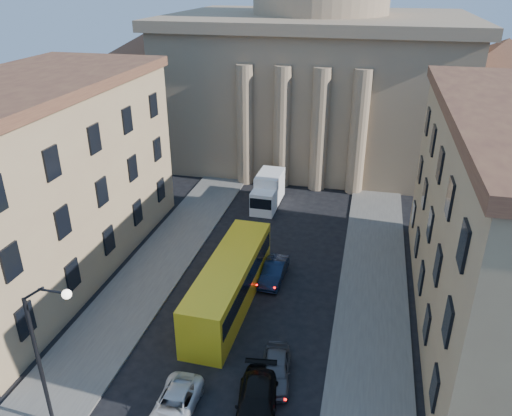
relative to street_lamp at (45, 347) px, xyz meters
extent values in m
cube|color=#52504B|center=(-1.53, 10.00, -5.21)|extent=(5.00, 60.00, 0.15)
cube|color=#52504B|center=(15.47, 10.00, -5.21)|extent=(5.00, 60.00, 0.15)
cube|color=#94775B|center=(6.97, 48.00, 2.71)|extent=(34.00, 26.00, 16.00)
cube|color=#94775B|center=(6.97, 48.00, 11.11)|extent=(35.50, 27.50, 1.20)
cube|color=#94775B|center=(-14.03, 46.00, 0.21)|extent=(13.00, 13.00, 11.00)
cone|color=#522E23|center=(-14.03, 46.00, 7.71)|extent=(26.02, 26.02, 4.00)
cube|color=#94775B|center=(27.97, 46.00, 0.21)|extent=(13.00, 13.00, 11.00)
cone|color=#522E23|center=(27.97, 46.00, 7.71)|extent=(26.02, 26.02, 4.00)
cylinder|color=#94775B|center=(0.97, 34.80, 1.21)|extent=(1.80, 1.80, 13.00)
cylinder|color=#94775B|center=(4.97, 34.80, 1.21)|extent=(1.80, 1.80, 13.00)
cylinder|color=#94775B|center=(8.97, 34.80, 1.21)|extent=(1.80, 1.80, 13.00)
cylinder|color=#94775B|center=(12.97, 34.80, 1.21)|extent=(1.80, 1.80, 13.00)
cube|color=tan|center=(-10.03, 14.00, 1.71)|extent=(11.00, 26.00, 14.00)
cube|color=#522E23|center=(-10.03, 14.00, 9.01)|extent=(11.60, 26.60, 0.80)
cylinder|color=black|center=(-0.53, 0.00, -1.29)|extent=(0.20, 0.20, 8.00)
cylinder|color=black|center=(0.02, 0.00, 3.06)|extent=(1.30, 0.12, 0.96)
cylinder|color=black|center=(1.02, 0.00, 3.36)|extent=(1.30, 0.12, 0.12)
sphere|color=white|center=(1.77, 0.00, 3.31)|extent=(0.44, 0.44, 0.44)
imported|color=silver|center=(5.40, 2.10, -4.66)|extent=(2.17, 4.57, 1.26)
imported|color=black|center=(9.66, 3.06, -4.51)|extent=(2.83, 5.57, 1.55)
imported|color=#46464B|center=(10.13, 5.88, -4.57)|extent=(2.23, 4.40, 1.44)
imported|color=#0E1A33|center=(7.99, 16.04, -4.56)|extent=(1.71, 4.45, 1.45)
cube|color=yellow|center=(5.58, 12.23, -3.51)|extent=(3.17, 12.65, 3.55)
cube|color=black|center=(5.58, 12.23, -2.94)|extent=(3.22, 11.97, 1.26)
cylinder|color=black|center=(4.32, 7.68, -4.71)|extent=(0.37, 1.15, 1.14)
cylinder|color=black|center=(6.61, 7.62, -4.71)|extent=(0.37, 1.15, 1.14)
cylinder|color=black|center=(4.55, 16.83, -4.71)|extent=(0.37, 1.15, 1.14)
cylinder|color=black|center=(6.84, 16.77, -4.71)|extent=(0.37, 1.15, 1.14)
cube|color=white|center=(4.66, 27.42, -4.12)|extent=(2.29, 2.39, 2.33)
cube|color=black|center=(4.63, 26.30, -3.83)|extent=(2.14, 0.17, 1.07)
cube|color=white|center=(4.73, 30.04, -3.59)|extent=(2.44, 4.14, 3.01)
cylinder|color=black|center=(3.68, 27.06, -4.85)|extent=(0.29, 0.88, 0.87)
cylinder|color=black|center=(5.62, 27.01, -4.85)|extent=(0.29, 0.88, 0.87)
cylinder|color=black|center=(3.78, 30.94, -4.85)|extent=(0.29, 0.88, 0.87)
cylinder|color=black|center=(5.72, 30.89, -4.85)|extent=(0.29, 0.88, 0.87)
camera|label=1|loc=(14.05, -15.84, 16.11)|focal=35.00mm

